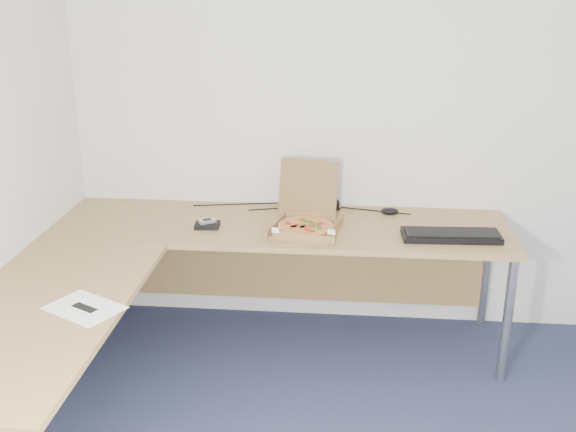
# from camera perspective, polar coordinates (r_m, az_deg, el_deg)

# --- Properties ---
(room_shell) EXTENTS (3.50, 3.50, 2.50)m
(room_shell) POSITION_cam_1_polar(r_m,az_deg,el_deg) (2.22, 8.52, -1.03)
(room_shell) COLOR silver
(room_shell) RESTS_ON ground
(desk) EXTENTS (2.50, 2.20, 0.73)m
(desk) POSITION_cam_1_polar(r_m,az_deg,el_deg) (3.40, -6.78, -3.44)
(desk) COLOR #A37D47
(desk) RESTS_ON ground
(pizza_box) EXTENTS (0.33, 0.39, 0.34)m
(pizza_box) POSITION_cam_1_polar(r_m,az_deg,el_deg) (3.63, 1.51, -0.56)
(pizza_box) COLOR olive
(pizza_box) RESTS_ON desk
(drinking_glass) EXTENTS (0.07, 0.07, 0.12)m
(drinking_glass) POSITION_cam_1_polar(r_m,az_deg,el_deg) (3.94, 2.30, 1.36)
(drinking_glass) COLOR silver
(drinking_glass) RESTS_ON desk
(keyboard) EXTENTS (0.51, 0.20, 0.03)m
(keyboard) POSITION_cam_1_polar(r_m,az_deg,el_deg) (3.62, 13.57, -1.62)
(keyboard) COLOR black
(keyboard) RESTS_ON desk
(mouse) EXTENTS (0.11, 0.09, 0.04)m
(mouse) POSITION_cam_1_polar(r_m,az_deg,el_deg) (3.92, 8.56, 0.42)
(mouse) COLOR black
(mouse) RESTS_ON desk
(wallet) EXTENTS (0.14, 0.12, 0.02)m
(wallet) POSITION_cam_1_polar(r_m,az_deg,el_deg) (3.71, -6.82, -0.76)
(wallet) COLOR black
(wallet) RESTS_ON desk
(phone) EXTENTS (0.10, 0.09, 0.02)m
(phone) POSITION_cam_1_polar(r_m,az_deg,el_deg) (3.71, -6.83, -0.43)
(phone) COLOR #B2B5BA
(phone) RESTS_ON wallet
(paper_sheet) EXTENTS (0.37, 0.33, 0.00)m
(paper_sheet) POSITION_cam_1_polar(r_m,az_deg,el_deg) (2.94, -16.78, -7.43)
(paper_sheet) COLOR white
(paper_sheet) RESTS_ON desk
(dome_speaker) EXTENTS (0.08, 0.08, 0.07)m
(dome_speaker) POSITION_cam_1_polar(r_m,az_deg,el_deg) (3.97, 3.88, 1.08)
(dome_speaker) COLOR black
(dome_speaker) RESTS_ON desk
(cable_bundle) EXTENTS (0.62, 0.13, 0.01)m
(cable_bundle) POSITION_cam_1_polar(r_m,az_deg,el_deg) (3.99, 0.70, 0.75)
(cable_bundle) COLOR black
(cable_bundle) RESTS_ON desk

